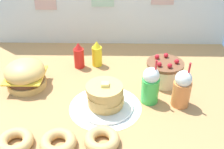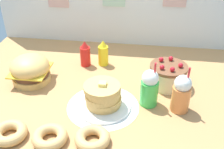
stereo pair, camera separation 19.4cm
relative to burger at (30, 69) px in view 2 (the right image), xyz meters
name	(u,v)px [view 2 (the right image)]	position (x,y,z in m)	size (l,w,h in m)	color
ground_plane	(100,102)	(0.58, -0.19, -0.11)	(2.32, 1.95, 0.02)	#B27F4C
back_wall	(117,1)	(0.58, 0.78, 0.33)	(2.32, 0.04, 0.86)	silver
doily_mat	(103,106)	(0.61, -0.25, -0.10)	(0.50, 0.50, 0.00)	white
burger	(30,69)	(0.00, 0.00, 0.00)	(0.30, 0.30, 0.22)	#DBA859
pancake_stack	(103,97)	(0.61, -0.25, -0.02)	(0.39, 0.39, 0.20)	white
layer_cake	(168,75)	(1.06, 0.09, -0.02)	(0.28, 0.28, 0.21)	beige
ketchup_bottle	(85,54)	(0.37, 0.30, 0.00)	(0.09, 0.09, 0.23)	red
mustard_bottle	(103,54)	(0.52, 0.33, 0.00)	(0.09, 0.09, 0.23)	yellow
cream_soda_cup	(149,88)	(0.92, -0.17, 0.03)	(0.13, 0.13, 0.34)	green
orange_float_cup	(181,94)	(1.13, -0.21, 0.03)	(0.13, 0.13, 0.34)	orange
donut_pink_glaze	(10,133)	(0.10, -0.61, -0.07)	(0.21, 0.21, 0.06)	tan
donut_chocolate	(50,137)	(0.35, -0.61, -0.07)	(0.21, 0.21, 0.06)	tan
donut_vanilla	(92,138)	(0.61, -0.59, -0.07)	(0.21, 0.21, 0.06)	tan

